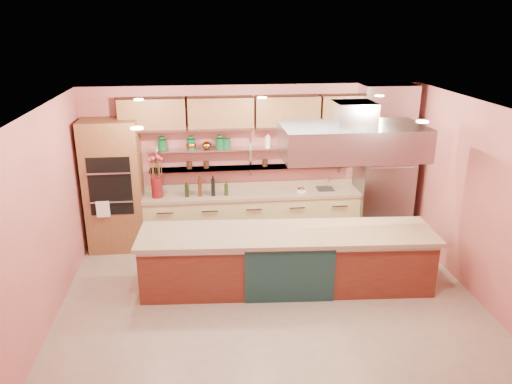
{
  "coord_description": "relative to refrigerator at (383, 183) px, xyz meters",
  "views": [
    {
      "loc": [
        -0.91,
        -6.18,
        3.89
      ],
      "look_at": [
        -0.11,
        1.0,
        1.36
      ],
      "focal_mm": 35.0,
      "sensor_mm": 36.0,
      "label": 1
    }
  ],
  "objects": [
    {
      "name": "green_canister",
      "position": [
        -2.83,
        0.23,
        0.75
      ],
      "size": [
        0.14,
        0.14,
        0.17
      ],
      "primitive_type": "cylinder",
      "rotation": [
        0.0,
        0.0,
        0.0
      ],
      "color": "#0F4721",
      "rests_on": "wall_shelf_upper"
    },
    {
      "name": "wall_back",
      "position": [
        -2.35,
        0.36,
        0.35
      ],
      "size": [
        6.0,
        0.04,
        2.8
      ],
      "primitive_type": "cube",
      "color": "#BF5F5A",
      "rests_on": "floor"
    },
    {
      "name": "refrigerator",
      "position": [
        0.0,
        0.0,
        0.0
      ],
      "size": [
        0.95,
        0.72,
        2.1
      ],
      "primitive_type": "cube",
      "color": "slate",
      "rests_on": "floor"
    },
    {
      "name": "oven_stack",
      "position": [
        -4.8,
        0.04,
        0.1
      ],
      "size": [
        0.95,
        0.64,
        2.3
      ],
      "primitive_type": "cube",
      "color": "brown",
      "rests_on": "floor"
    },
    {
      "name": "range_hood",
      "position": [
        -1.16,
        -1.66,
        1.2
      ],
      "size": [
        2.0,
        1.0,
        0.45
      ],
      "primitive_type": "cube",
      "color": "#A7A9AE",
      "rests_on": "ceiling"
    },
    {
      "name": "wall_shelf_lower",
      "position": [
        -2.4,
        0.23,
        0.3
      ],
      "size": [
        3.6,
        0.26,
        0.03
      ],
      "primitive_type": "cube",
      "color": "#A7A9AE",
      "rests_on": "wall_back"
    },
    {
      "name": "ceiling_downlights",
      "position": [
        -2.35,
        -1.94,
        1.72
      ],
      "size": [
        4.0,
        2.8,
        0.02
      ],
      "primitive_type": "cube",
      "color": "#FFE5A5",
      "rests_on": "ceiling"
    },
    {
      "name": "flower_vase",
      "position": [
        -4.07,
        0.01,
        0.05
      ],
      "size": [
        0.26,
        0.26,
        0.35
      ],
      "primitive_type": "cylinder",
      "rotation": [
        0.0,
        0.0,
        -0.41
      ],
      "color": "maroon",
      "rests_on": "back_counter"
    },
    {
      "name": "kitchen_scale",
      "position": [
        -1.52,
        0.01,
        -0.08
      ],
      "size": [
        0.18,
        0.16,
        0.08
      ],
      "primitive_type": "cube",
      "rotation": [
        0.0,
        0.0,
        -0.43
      ],
      "color": "white",
      "rests_on": "back_counter"
    },
    {
      "name": "copper_kettle",
      "position": [
        -3.18,
        0.23,
        0.73
      ],
      "size": [
        0.21,
        0.21,
        0.13
      ],
      "primitive_type": "ellipsoid",
      "rotation": [
        0.0,
        0.0,
        0.3
      ],
      "color": "#B36629",
      "rests_on": "wall_shelf_upper"
    },
    {
      "name": "island",
      "position": [
        -2.06,
        -1.66,
        -0.6
      ],
      "size": [
        4.34,
        1.2,
        0.89
      ],
      "primitive_type": "cube",
      "rotation": [
        0.0,
        0.0,
        -0.06
      ],
      "color": "maroon",
      "rests_on": "floor"
    },
    {
      "name": "wall_left",
      "position": [
        -5.35,
        -2.14,
        0.35
      ],
      "size": [
        0.04,
        5.0,
        2.8
      ],
      "primitive_type": "cube",
      "color": "#BF5F5A",
      "rests_on": "floor"
    },
    {
      "name": "wall_front",
      "position": [
        -2.35,
        -4.64,
        0.35
      ],
      "size": [
        6.0,
        0.04,
        2.8
      ],
      "primitive_type": "cube",
      "color": "#BF5F5A",
      "rests_on": "floor"
    },
    {
      "name": "bar_faucet",
      "position": [
        -1.0,
        0.11,
        -0.01
      ],
      "size": [
        0.04,
        0.04,
        0.22
      ],
      "primitive_type": "cylinder",
      "rotation": [
        0.0,
        0.0,
        -0.39
      ],
      "color": "white",
      "rests_on": "back_counter"
    },
    {
      "name": "wall_right",
      "position": [
        0.65,
        -2.14,
        0.35
      ],
      "size": [
        0.04,
        5.0,
        2.8
      ],
      "primitive_type": "cube",
      "color": "#BF5F5A",
      "rests_on": "floor"
    },
    {
      "name": "upper_cabinets",
      "position": [
        -2.35,
        0.18,
        1.3
      ],
      "size": [
        4.6,
        0.36,
        0.55
      ],
      "primitive_type": "cube",
      "color": "brown",
      "rests_on": "wall_back"
    },
    {
      "name": "ceiling",
      "position": [
        -2.35,
        -2.14,
        1.75
      ],
      "size": [
        6.0,
        5.0,
        0.02
      ],
      "primitive_type": "cube",
      "color": "black",
      "rests_on": "wall_back"
    },
    {
      "name": "back_counter",
      "position": [
        -2.4,
        0.06,
        -0.58
      ],
      "size": [
        3.84,
        0.64,
        0.93
      ],
      "primitive_type": "cube",
      "color": "tan",
      "rests_on": "floor"
    },
    {
      "name": "wall_shelf_upper",
      "position": [
        -2.4,
        0.23,
        0.65
      ],
      "size": [
        3.6,
        0.26,
        0.03
      ],
      "primitive_type": "cube",
      "color": "#A7A9AE",
      "rests_on": "wall_back"
    },
    {
      "name": "oil_bottle_cluster",
      "position": [
        -3.21,
        0.01,
        0.01
      ],
      "size": [
        0.83,
        0.3,
        0.26
      ],
      "primitive_type": "cube",
      "rotation": [
        0.0,
        0.0,
        -0.09
      ],
      "color": "black",
      "rests_on": "back_counter"
    },
    {
      "name": "floor",
      "position": [
        -2.35,
        -2.14,
        -1.06
      ],
      "size": [
        6.0,
        5.0,
        0.02
      ],
      "primitive_type": "cube",
      "color": "gray",
      "rests_on": "ground"
    }
  ]
}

